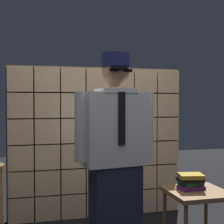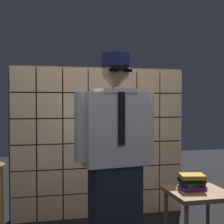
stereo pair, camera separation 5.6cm
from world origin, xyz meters
The scene contains 4 objects.
glass_block_wall centered at (0.00, 1.46, 0.85)m, with size 2.02×0.10×1.74m.
standing_person centered at (-0.11, 0.25, 0.88)m, with size 0.68×0.32×1.69m.
side_table centered at (0.70, 0.43, 0.44)m, with size 0.52×0.52×0.51m.
book_stack centered at (0.67, 0.47, 0.59)m, with size 0.24×0.22×0.14m.
Camera 2 is at (-0.72, -2.28, 1.31)m, focal length 53.11 mm.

